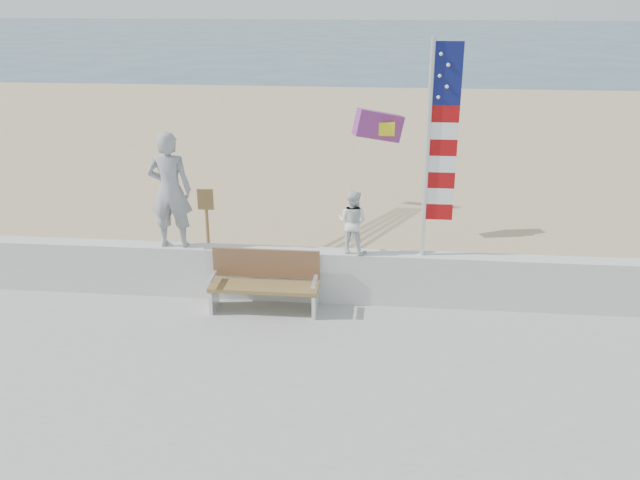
# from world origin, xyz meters

# --- Properties ---
(ground) EXTENTS (220.00, 220.00, 0.00)m
(ground) POSITION_xyz_m (0.00, 0.00, 0.00)
(ground) COLOR #304D61
(ground) RESTS_ON ground
(sand) EXTENTS (90.00, 40.00, 0.08)m
(sand) POSITION_xyz_m (0.00, 9.00, 0.04)
(sand) COLOR tan
(sand) RESTS_ON ground
(seawall) EXTENTS (30.00, 0.35, 0.90)m
(seawall) POSITION_xyz_m (0.00, 2.00, 0.63)
(seawall) COLOR silver
(seawall) RESTS_ON boardwalk
(adult) EXTENTS (0.75, 0.52, 1.98)m
(adult) POSITION_xyz_m (-2.34, 2.00, 2.07)
(adult) COLOR gray
(adult) RESTS_ON seawall
(child) EXTENTS (0.63, 0.56, 1.07)m
(child) POSITION_xyz_m (0.72, 2.00, 1.62)
(child) COLOR silver
(child) RESTS_ON seawall
(bench) EXTENTS (1.80, 0.57, 1.00)m
(bench) POSITION_xyz_m (-0.70, 1.55, 0.69)
(bench) COLOR olive
(bench) RESTS_ON boardwalk
(flag) EXTENTS (0.50, 0.08, 3.50)m
(flag) POSITION_xyz_m (2.00, 2.00, 2.99)
(flag) COLOR silver
(flag) RESTS_ON seawall
(parafoil_kite) EXTENTS (1.12, 0.68, 0.75)m
(parafoil_kite) POSITION_xyz_m (1.08, 5.57, 2.52)
(parafoil_kite) COLOR red
(parafoil_kite) RESTS_ON ground
(sign) EXTENTS (0.32, 0.07, 1.46)m
(sign) POSITION_xyz_m (-2.28, 3.90, 0.94)
(sign) COLOR olive
(sign) RESTS_ON sand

